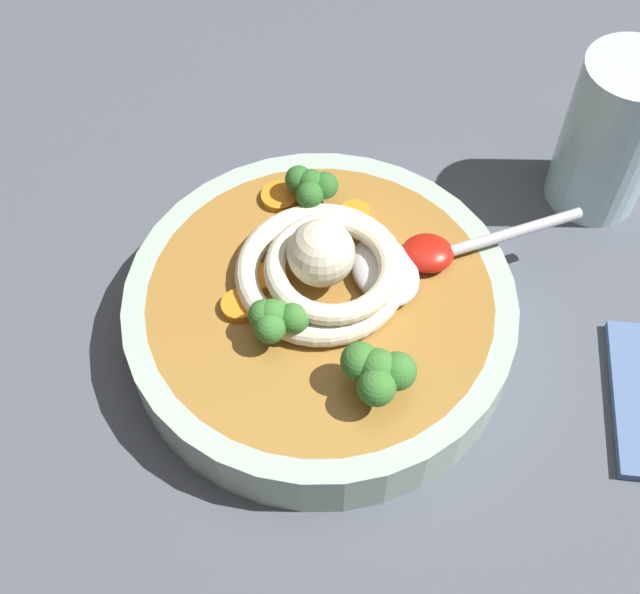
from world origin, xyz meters
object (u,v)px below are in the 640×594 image
Objects in this scene: soup_bowl at (320,315)px; noodle_pile at (324,267)px; drinking_glass at (611,135)px; soup_spoon at (404,265)px.

noodle_pile is at bearing 83.86° from soup_bowl.
noodle_pile is 24.55cm from drinking_glass.
drinking_glass reaches higher than soup_bowl.
drinking_glass is (20.47, 15.13, 4.15)cm from soup_bowl.
soup_spoon is at bearing 12.61° from noodle_pile.
drinking_glass reaches higher than noodle_pile.
soup_bowl is 2.06× the size of drinking_glass.
soup_bowl is 4.04cm from noodle_pile.
soup_bowl is 25.79cm from drinking_glass.
soup_spoon is at bearing 24.95° from soup_bowl.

